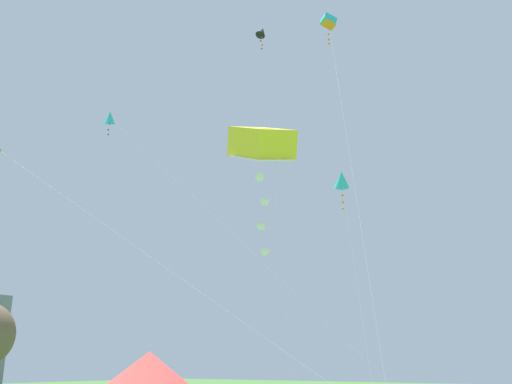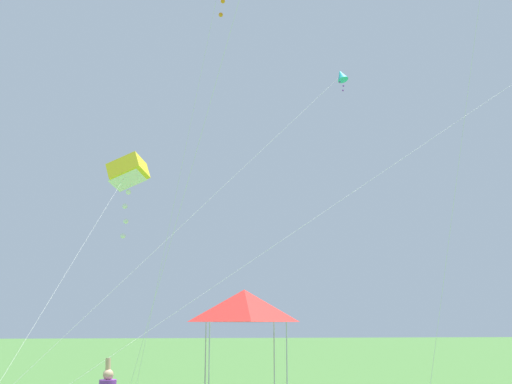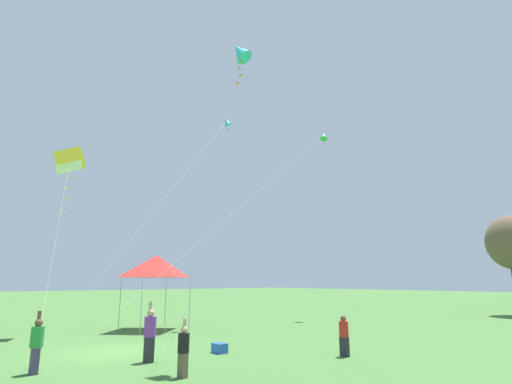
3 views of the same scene
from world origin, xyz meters
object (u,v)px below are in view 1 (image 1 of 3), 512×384
festival_tent (148,374)px  kite_cyan_diamond_4 (111,119)px  kite_yellow_box_0 (262,146)px  kite_cyan_box_3 (328,22)px  kite_cyan_diamond_5 (342,180)px  kite_black_diamond_1 (262,32)px

festival_tent → kite_cyan_diamond_4: 10.99m
festival_tent → kite_yellow_box_0: kite_yellow_box_0 is taller
kite_cyan_box_3 → festival_tent: bearing=-170.8°
kite_yellow_box_0 → kite_cyan_diamond_5: 12.64m
kite_yellow_box_0 → festival_tent: bearing=75.4°
festival_tent → kite_cyan_box_3: bearing=9.2°
kite_cyan_diamond_4 → kite_cyan_diamond_5: bearing=-32.8°
kite_yellow_box_0 → kite_black_diamond_1: 26.37m
kite_black_diamond_1 → kite_cyan_diamond_5: size_ratio=2.04×
kite_yellow_box_0 → kite_cyan_box_3: bearing=21.6°
festival_tent → kite_black_diamond_1: (15.62, 6.30, 22.55)m
festival_tent → kite_yellow_box_0: 8.03m
kite_black_diamond_1 → kite_cyan_diamond_4: size_ratio=1.89×
kite_cyan_box_3 → kite_cyan_diamond_5: kite_cyan_box_3 is taller
kite_yellow_box_0 → kite_black_diamond_1: size_ratio=0.39×
kite_cyan_box_3 → kite_cyan_diamond_4: (-18.68, 0.93, -14.44)m
kite_cyan_diamond_4 → kite_cyan_box_3: bearing=-2.9°
festival_tent → kite_cyan_box_3: kite_cyan_box_3 is taller
festival_tent → kite_cyan_box_3: size_ratio=0.15×
kite_black_diamond_1 → festival_tent: bearing=-158.0°
kite_black_diamond_1 → kite_cyan_diamond_5: (-5.13, -8.10, -13.76)m
kite_cyan_box_3 → kite_cyan_diamond_4: 23.63m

